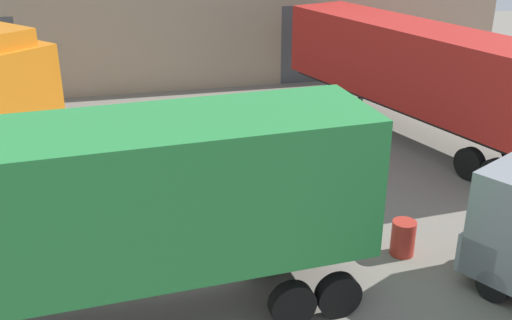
% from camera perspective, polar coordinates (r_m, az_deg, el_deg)
% --- Properties ---
extents(ground_plane, '(60.00, 60.00, 0.00)m').
position_cam_1_polar(ground_plane, '(14.79, -4.51, -8.88)').
color(ground_plane, slate).
extents(warehouse_building, '(33.76, 9.08, 5.94)m').
position_cam_1_polar(warehouse_building, '(31.13, -10.28, 13.88)').
color(warehouse_building, tan).
rests_on(warehouse_building, ground_plane).
extents(container_trailer_teal, '(5.78, 11.66, 4.00)m').
position_cam_1_polar(container_trailer_teal, '(22.05, 14.71, 8.60)').
color(container_trailer_teal, red).
rests_on(container_trailer_teal, ground_plane).
extents(container_trailer_white, '(10.95, 3.19, 4.22)m').
position_cam_1_polar(container_trailer_white, '(11.53, -15.11, -4.31)').
color(container_trailer_white, '#28843D').
rests_on(container_trailer_white, ground_plane).
extents(oil_drum, '(0.58, 0.58, 0.88)m').
position_cam_1_polar(oil_drum, '(14.94, 13.83, -7.22)').
color(oil_drum, '#B22D23').
rests_on(oil_drum, ground_plane).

